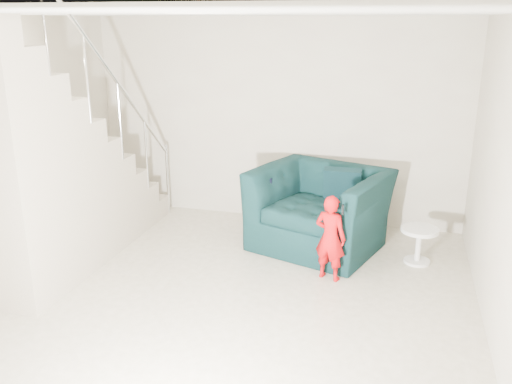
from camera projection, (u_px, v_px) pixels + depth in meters
floor at (207, 313)px, 5.12m from camera, size 5.50×5.50×0.00m
ceiling at (198, 13)px, 4.30m from camera, size 5.50×5.50×0.00m
back_wall at (276, 122)px, 7.24m from camera, size 5.00×0.00×5.00m
armchair at (319, 209)px, 6.52m from camera, size 1.79×1.67×0.95m
toddler at (330, 238)px, 5.68m from camera, size 0.39×0.32×0.93m
side_table at (419, 239)px, 6.11m from camera, size 0.42×0.42×0.42m
staircase at (48, 185)px, 5.84m from camera, size 1.02×3.03×3.62m
cushion at (342, 185)px, 6.61m from camera, size 0.45×0.22×0.45m
throw at (274, 193)px, 6.70m from camera, size 0.04×0.44×0.50m
phone at (343, 209)px, 5.50m from camera, size 0.02×0.05×0.10m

